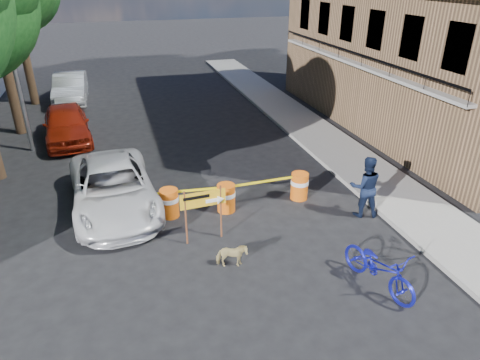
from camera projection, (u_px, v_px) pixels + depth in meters
ground at (230, 257)px, 11.30m from camera, size 120.00×120.00×0.00m
sidewalk_east at (334, 148)px, 18.00m from camera, size 2.40×40.00×0.15m
streetlamp at (10, 42)px, 16.04m from camera, size 1.25×0.18×8.00m
barrel_far_left at (97, 212)px, 12.48m from camera, size 0.58×0.58×0.90m
barrel_mid_left at (169, 202)px, 12.99m from camera, size 0.58×0.58×0.90m
barrel_mid_right at (226, 197)px, 13.28m from camera, size 0.58×0.58×0.90m
barrel_far_right at (299, 186)px, 14.01m from camera, size 0.58×0.58×0.90m
detour_sign at (208, 203)px, 11.53m from camera, size 1.26×0.25×1.62m
pedestrian at (365, 187)px, 12.84m from camera, size 1.11×0.98×1.94m
bicycle at (382, 249)px, 9.78m from camera, size 1.01×1.29×2.16m
dog at (232, 256)px, 10.79m from camera, size 0.85×0.52×0.67m
suv_white at (113, 188)px, 13.28m from camera, size 2.85×5.49×1.48m
sedan_red at (66, 124)px, 18.64m from camera, size 2.35×4.77×1.56m
sedan_silver at (71, 88)px, 24.28m from camera, size 1.70×4.82×1.59m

